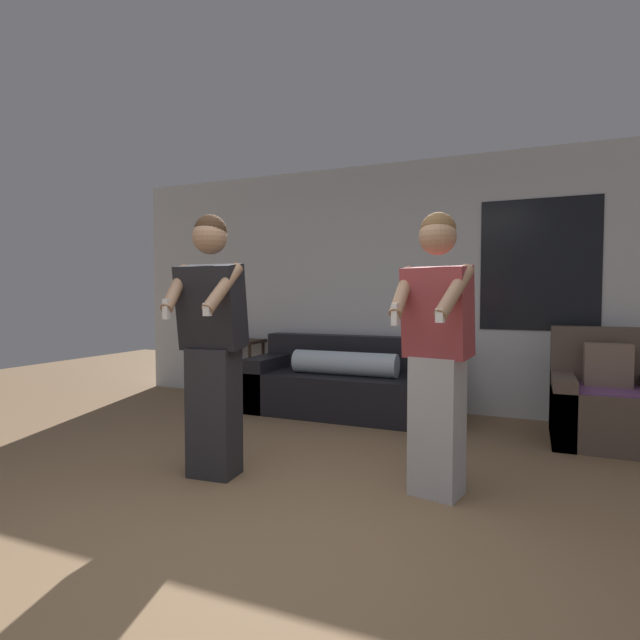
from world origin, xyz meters
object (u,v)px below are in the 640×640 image
couch (349,385)px  person_left (212,343)px  side_table (241,350)px  person_right (437,350)px  armchair (607,404)px

couch → person_left: (-0.24, -2.10, 0.62)m
side_table → person_right: person_right is taller
side_table → person_left: bearing=-62.1°
couch → side_table: side_table is taller
couch → armchair: (2.36, -0.16, 0.03)m
person_left → side_table: bearing=117.9°
person_right → side_table: bearing=142.6°
side_table → person_left: person_left is taller
armchair → person_right: size_ratio=0.55×
couch → side_table: (-1.48, 0.23, 0.29)m
couch → person_right: bearing=-56.3°
person_right → person_left: bearing=-169.6°
armchair → side_table: 3.86m
side_table → person_left: (1.24, -2.33, 0.34)m
couch → side_table: 1.52m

